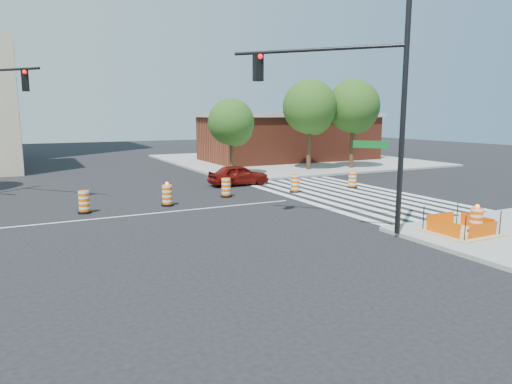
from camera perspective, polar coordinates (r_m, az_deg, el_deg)
ground at (r=20.98m, az=-12.96°, el=-2.65°), size 120.00×120.00×0.00m
sidewalk_ne at (r=44.51m, az=4.12°, el=4.01°), size 22.00×22.00×0.15m
crosswalk_east at (r=25.82m, az=11.30°, el=-0.32°), size 6.75×13.50×0.01m
lane_centerline at (r=20.98m, az=-12.96°, el=-2.64°), size 14.00×0.12×0.01m
excavation_pit at (r=18.14m, az=24.16°, el=-4.44°), size 2.20×2.20×0.90m
brick_storefront at (r=44.35m, az=4.16°, el=6.89°), size 16.50×8.50×4.60m
red_coupe at (r=28.70m, az=-2.19°, el=2.14°), size 3.85×1.60×1.30m
signal_pole_se at (r=17.03m, az=12.00°, el=12.13°), size 4.39×4.84×8.45m
pit_drum at (r=18.18m, az=25.81°, el=-3.33°), size 0.54×0.54×1.07m
tree_north_c at (r=32.27m, az=-3.07°, el=8.38°), size 3.29×3.24×5.51m
tree_north_d at (r=36.17m, az=6.75°, el=10.15°), size 4.18×4.18×7.11m
tree_north_e at (r=37.94m, az=12.06°, el=10.07°), size 4.23×4.23×7.20m
median_drum_2 at (r=21.85m, az=-20.67°, el=-1.26°), size 0.60×0.60×1.02m
median_drum_3 at (r=22.54m, az=-11.04°, el=-0.48°), size 0.60×0.60×1.18m
median_drum_4 at (r=24.58m, az=-3.76°, el=0.47°), size 0.60×0.60×1.02m
median_drum_5 at (r=26.08m, az=4.91°, el=0.98°), size 0.60×0.60×1.02m
median_drum_6 at (r=28.21m, az=11.97°, el=1.46°), size 0.60×0.60×1.02m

